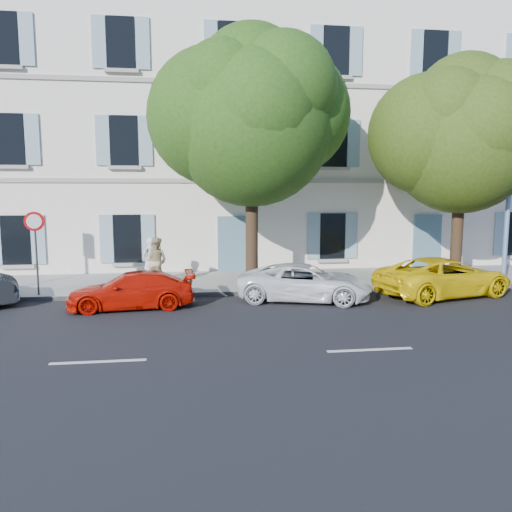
{
  "coord_description": "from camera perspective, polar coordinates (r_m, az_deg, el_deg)",
  "views": [
    {
      "loc": [
        -4.03,
        -14.54,
        3.63
      ],
      "look_at": [
        -1.82,
        2.0,
        1.4
      ],
      "focal_mm": 35.0,
      "sensor_mm": 36.0,
      "label": 1
    }
  ],
  "objects": [
    {
      "name": "ground",
      "position": [
        15.52,
        7.7,
        -5.99
      ],
      "size": [
        90.0,
        90.0,
        0.0
      ],
      "primitive_type": "plane",
      "color": "black"
    },
    {
      "name": "sidewalk",
      "position": [
        19.74,
        4.3,
        -2.79
      ],
      "size": [
        36.0,
        4.5,
        0.15
      ],
      "primitive_type": "cube",
      "color": "#A09E96",
      "rests_on": "ground"
    },
    {
      "name": "kerb",
      "position": [
        17.66,
        5.75,
        -4.03
      ],
      "size": [
        36.0,
        0.16,
        0.16
      ],
      "primitive_type": "cube",
      "color": "#9E998E",
      "rests_on": "ground"
    },
    {
      "name": "building",
      "position": [
        25.18,
        1.67,
        13.01
      ],
      "size": [
        28.0,
        7.0,
        12.0
      ],
      "primitive_type": "cube",
      "color": "white",
      "rests_on": "ground"
    },
    {
      "name": "car_red_coupe",
      "position": [
        15.83,
        -14.03,
        -3.8
      ],
      "size": [
        3.96,
        1.84,
        1.12
      ],
      "primitive_type": "imported",
      "rotation": [
        0.0,
        0.0,
        4.79
      ],
      "color": "red",
      "rests_on": "ground"
    },
    {
      "name": "car_white_coupe",
      "position": [
        16.47,
        5.61,
        -3.01
      ],
      "size": [
        4.74,
        3.13,
        1.21
      ],
      "primitive_type": "imported",
      "rotation": [
        0.0,
        0.0,
        1.29
      ],
      "color": "white",
      "rests_on": "ground"
    },
    {
      "name": "car_yellow_supercar",
      "position": [
        18.23,
        20.66,
        -2.24
      ],
      "size": [
        5.2,
        3.39,
        1.33
      ],
      "primitive_type": "imported",
      "rotation": [
        0.0,
        0.0,
        1.84
      ],
      "color": "yellow",
      "rests_on": "ground"
    },
    {
      "name": "tree_left",
      "position": [
        18.08,
        -0.5,
        14.69
      ],
      "size": [
        5.72,
        5.72,
        8.87
      ],
      "color": "#3A2819",
      "rests_on": "sidewalk"
    },
    {
      "name": "tree_right",
      "position": [
        20.35,
        22.46,
        11.88
      ],
      "size": [
        5.25,
        5.25,
        8.1
      ],
      "color": "#3A2819",
      "rests_on": "sidewalk"
    },
    {
      "name": "road_sign",
      "position": [
        17.87,
        -23.92,
        2.19
      ],
      "size": [
        0.63,
        0.19,
        2.77
      ],
      "color": "#383A3D",
      "rests_on": "sidewalk"
    },
    {
      "name": "pedestrian_a",
      "position": [
        19.24,
        -12.01,
        -0.42
      ],
      "size": [
        0.72,
        0.72,
        1.69
      ],
      "primitive_type": "imported",
      "rotation": [
        0.0,
        0.0,
        3.92
      ],
      "color": "silver",
      "rests_on": "sidewalk"
    },
    {
      "name": "pedestrian_b",
      "position": [
        18.51,
        -11.34,
        -0.6
      ],
      "size": [
        1.06,
        0.97,
        1.77
      ],
      "primitive_type": "imported",
      "rotation": [
        0.0,
        0.0,
        2.71
      ],
      "color": "tan",
      "rests_on": "sidewalk"
    }
  ]
}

